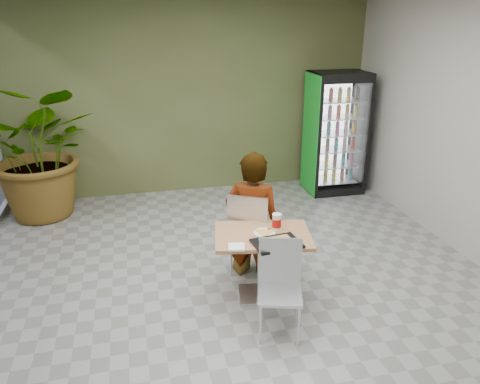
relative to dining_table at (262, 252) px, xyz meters
name	(u,v)px	position (x,y,z in m)	size (l,w,h in m)	color
ground	(239,300)	(-0.25, -0.02, -0.54)	(7.00, 7.00, 0.00)	gray
room_envelope	(239,157)	(-0.25, -0.02, 1.06)	(6.00, 7.00, 3.20)	#BBB5A8
dining_table	(262,252)	(0.00, 0.00, 0.00)	(1.09, 0.85, 0.75)	#B4824D
chair_far	(249,228)	(-0.02, 0.48, 0.07)	(0.61, 0.62, 1.03)	silver
chair_near	(280,279)	(0.02, -0.54, 0.00)	(0.51, 0.51, 0.92)	silver
seated_woman	(253,227)	(0.03, 0.52, 0.06)	(0.66, 0.42, 1.78)	black
pizza_plate	(264,232)	(0.02, 0.01, 0.23)	(0.32, 0.31, 0.03)	white
soda_cup	(277,222)	(0.17, 0.08, 0.30)	(0.10, 0.10, 0.17)	white
napkin_stack	(236,247)	(-0.33, -0.23, 0.22)	(0.16, 0.16, 0.02)	white
cafeteria_tray	(277,243)	(0.07, -0.26, 0.23)	(0.46, 0.33, 0.03)	black
beverage_fridge	(336,133)	(2.08, 2.89, 0.47)	(0.92, 0.71, 2.00)	black
potted_plant	(42,151)	(-2.53, 2.88, 0.46)	(1.80, 1.55, 2.00)	#2B6A2A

